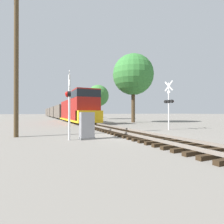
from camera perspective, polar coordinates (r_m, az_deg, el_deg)
name	(u,v)px	position (r m, az deg, el deg)	size (l,w,h in m)	color
ground_plane	(133,136)	(12.16, 6.96, -7.63)	(400.00, 400.00, 0.00)	slate
rail_track_bed	(133,134)	(12.14, 6.96, -6.99)	(2.60, 160.00, 0.31)	black
freight_train	(57,112)	(55.65, -17.40, 0.08)	(3.16, 73.79, 4.66)	maroon
crossing_signal_near	(69,99)	(10.25, -13.91, 4.21)	(0.48, 1.01, 3.89)	silver
crossing_signal_far	(169,102)	(16.92, 18.10, 3.02)	(0.42, 1.01, 4.49)	silver
relay_cabinet	(87,126)	(10.43, -8.22, -4.51)	(0.88, 0.59, 1.60)	slate
utility_pole	(16,59)	(13.24, -28.79, 14.93)	(1.80, 0.28, 9.76)	#4C3A23
tree_far_right	(133,75)	(29.00, 6.92, 11.99)	(6.58, 6.58, 11.02)	#473521
tree_mid_background	(98,96)	(43.35, -4.53, 5.31)	(5.26, 5.26, 8.41)	#473521
tree_deep_background	(78,100)	(58.91, -11.00, 3.84)	(4.66, 4.66, 8.10)	brown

